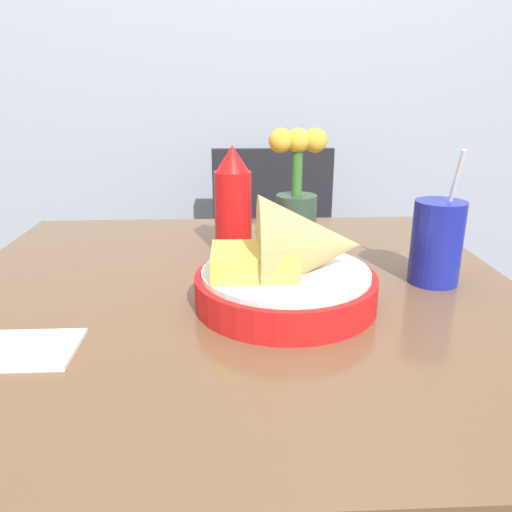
{
  "coord_description": "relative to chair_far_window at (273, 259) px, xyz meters",
  "views": [
    {
      "loc": [
        0.0,
        -0.74,
        1.04
      ],
      "look_at": [
        0.04,
        -0.02,
        0.8
      ],
      "focal_mm": 35.0,
      "sensor_mm": 36.0,
      "label": 1
    }
  ],
  "objects": [
    {
      "name": "wall_window",
      "position": [
        -0.13,
        0.35,
        0.8
      ],
      "size": [
        7.0,
        0.06,
        2.6
      ],
      "color": "#9EA8B7",
      "rests_on": "ground_plane"
    },
    {
      "name": "dining_table",
      "position": [
        -0.13,
        -0.82,
        0.12
      ],
      "size": [
        0.92,
        0.9,
        0.74
      ],
      "color": "brown",
      "rests_on": "ground_plane"
    },
    {
      "name": "chair_far_window",
      "position": [
        0.0,
        0.0,
        0.0
      ],
      "size": [
        0.4,
        0.4,
        0.85
      ],
      "color": "black",
      "rests_on": "ground_plane"
    },
    {
      "name": "food_basket",
      "position": [
        -0.05,
        -0.88,
        0.29
      ],
      "size": [
        0.27,
        0.27,
        0.16
      ],
      "color": "red",
      "rests_on": "dining_table"
    },
    {
      "name": "ketchup_bottle",
      "position": [
        -0.14,
        -0.63,
        0.33
      ],
      "size": [
        0.07,
        0.07,
        0.2
      ],
      "color": "red",
      "rests_on": "dining_table"
    },
    {
      "name": "drink_cup",
      "position": [
        0.19,
        -0.81,
        0.3
      ],
      "size": [
        0.08,
        0.08,
        0.22
      ],
      "color": "#192399",
      "rests_on": "dining_table"
    },
    {
      "name": "flower_vase",
      "position": [
        -0.01,
        -0.6,
        0.34
      ],
      "size": [
        0.11,
        0.08,
        0.23
      ],
      "color": "#2D4738",
      "rests_on": "dining_table"
    },
    {
      "name": "napkin",
      "position": [
        -0.39,
        -1.01,
        0.24
      ],
      "size": [
        0.12,
        0.1,
        0.01
      ],
      "color": "white",
      "rests_on": "dining_table"
    }
  ]
}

